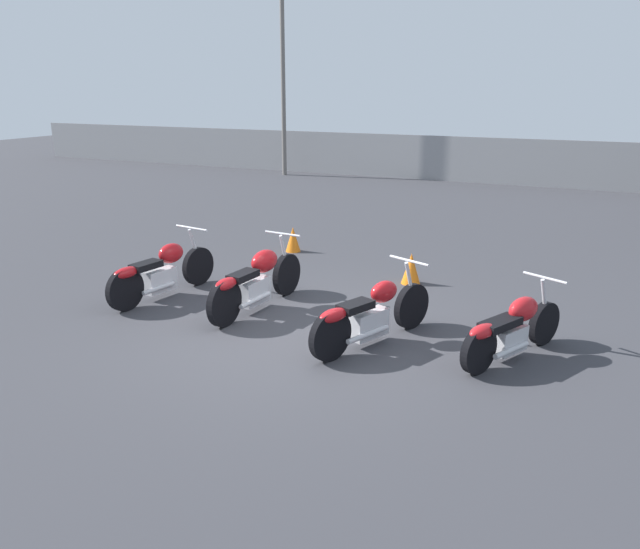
# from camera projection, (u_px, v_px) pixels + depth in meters

# --- Properties ---
(ground_plane) EXTENTS (60.00, 60.00, 0.00)m
(ground_plane) POSITION_uv_depth(u_px,v_px,m) (298.00, 335.00, 8.39)
(ground_plane) COLOR #38383D
(fence_back) EXTENTS (40.00, 0.04, 1.53)m
(fence_back) POSITION_uv_depth(u_px,v_px,m) (493.00, 161.00, 20.84)
(fence_back) COLOR gray
(fence_back) RESTS_ON ground_plane
(light_pole_left) EXTENTS (0.70, 0.35, 8.78)m
(light_pole_left) POSITION_uv_depth(u_px,v_px,m) (282.00, 28.00, 21.69)
(light_pole_left) COLOR slate
(light_pole_left) RESTS_ON ground_plane
(motorcycle_slot_0) EXTENTS (0.69, 2.15, 1.01)m
(motorcycle_slot_0) POSITION_uv_depth(u_px,v_px,m) (161.00, 272.00, 9.74)
(motorcycle_slot_0) COLOR black
(motorcycle_slot_0) RESTS_ON ground_plane
(motorcycle_slot_1) EXTENTS (0.63, 2.25, 1.03)m
(motorcycle_slot_1) POSITION_uv_depth(u_px,v_px,m) (256.00, 281.00, 9.19)
(motorcycle_slot_1) COLOR black
(motorcycle_slot_1) RESTS_ON ground_plane
(motorcycle_slot_2) EXTENTS (1.02, 2.06, 1.00)m
(motorcycle_slot_2) POSITION_uv_depth(u_px,v_px,m) (371.00, 315.00, 7.97)
(motorcycle_slot_2) COLOR black
(motorcycle_slot_2) RESTS_ON ground_plane
(motorcycle_slot_3) EXTENTS (1.00, 1.77, 0.94)m
(motorcycle_slot_3) POSITION_uv_depth(u_px,v_px,m) (512.00, 329.00, 7.54)
(motorcycle_slot_3) COLOR black
(motorcycle_slot_3) RESTS_ON ground_plane
(traffic_cone_near) EXTENTS (0.30, 0.30, 0.50)m
(traffic_cone_near) POSITION_uv_depth(u_px,v_px,m) (293.00, 239.00, 12.50)
(traffic_cone_near) COLOR orange
(traffic_cone_near) RESTS_ON ground_plane
(traffic_cone_far) EXTENTS (0.32, 0.32, 0.53)m
(traffic_cone_far) POSITION_uv_depth(u_px,v_px,m) (411.00, 268.00, 10.47)
(traffic_cone_far) COLOR orange
(traffic_cone_far) RESTS_ON ground_plane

